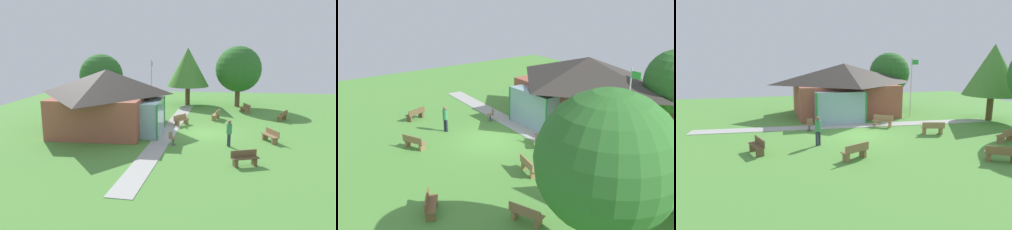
{
  "view_description": "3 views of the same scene",
  "coord_description": "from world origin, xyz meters",
  "views": [
    {
      "loc": [
        -23.77,
        -0.23,
        6.41
      ],
      "look_at": [
        0.98,
        2.81,
        1.09
      ],
      "focal_mm": 35.19,
      "sensor_mm": 36.0,
      "label": 1
    },
    {
      "loc": [
        18.29,
        -12.42,
        9.31
      ],
      "look_at": [
        -0.04,
        1.08,
        1.46
      ],
      "focal_mm": 40.6,
      "sensor_mm": 36.0,
      "label": 2
    },
    {
      "loc": [
        -5.74,
        -17.81,
        4.98
      ],
      "look_at": [
        -0.56,
        2.24,
        0.96
      ],
      "focal_mm": 30.98,
      "sensor_mm": 36.0,
      "label": 3
    }
  ],
  "objects": [
    {
      "name": "ground_plane",
      "position": [
        0.0,
        0.0,
        0.0
      ],
      "size": [
        44.0,
        44.0,
        0.0
      ],
      "primitive_type": "plane",
      "color": "#54933D"
    },
    {
      "name": "pavilion",
      "position": [
        0.75,
        7.42,
        2.38
      ],
      "size": [
        9.55,
        8.2,
        4.58
      ],
      "color": "#A35642",
      "rests_on": "ground_plane"
    },
    {
      "name": "footpath",
      "position": [
        0.0,
        2.68,
        0.01
      ],
      "size": [
        22.51,
        2.86,
        0.03
      ],
      "primitive_type": "cube",
      "rotation": [
        0.0,
        0.0,
        -0.07
      ],
      "color": "#ADADA8",
      "rests_on": "ground_plane"
    },
    {
      "name": "flagpole",
      "position": [
        6.16,
        4.98,
        2.81
      ],
      "size": [
        0.64,
        0.08,
        5.05
      ],
      "color": "silver",
      "rests_on": "ground_plane"
    },
    {
      "name": "bench_rear_near_path",
      "position": [
        2.34,
        1.88,
        0.4
      ],
      "size": [
        1.47,
        1.25,
        0.84
      ],
      "rotation": [
        0.0,
        0.0,
        2.5
      ],
      "color": "#9E7A51",
      "rests_on": "ground_plane"
    },
    {
      "name": "bench_mid_left",
      "position": [
        -6.51,
        -2.28,
        0.4
      ],
      "size": [
        0.92,
        1.56,
        0.84
      ],
      "rotation": [
        0.0,
        0.0,
        1.91
      ],
      "color": "brown",
      "rests_on": "ground_plane"
    },
    {
      "name": "bench_lawn_far_right",
      "position": [
        8.04,
        -3.85,
        0.4
      ],
      "size": [
        1.56,
        0.92,
        0.84
      ],
      "rotation": [
        0.0,
        0.0,
        0.34
      ],
      "color": "olive",
      "rests_on": "ground_plane"
    },
    {
      "name": "bench_mid_right",
      "position": [
        4.76,
        -1.0,
        0.4
      ],
      "size": [
        1.56,
        0.81,
        0.84
      ],
      "rotation": [
        0.0,
        0.0,
        6.03
      ],
      "color": "#9E7A51",
      "rests_on": "ground_plane"
    },
    {
      "name": "bench_front_center",
      "position": [
        -1.71,
        -4.49,
        0.4
      ],
      "size": [
        1.55,
        1.01,
        0.84
      ],
      "rotation": [
        0.0,
        0.0,
        0.42
      ],
      "color": "olive",
      "rests_on": "ground_plane"
    },
    {
      "name": "bench_front_right",
      "position": [
        5.05,
        -6.69,
        0.4
      ],
      "size": [
        1.51,
        1.16,
        0.84
      ],
      "rotation": [
        0.0,
        0.0,
        5.74
      ],
      "color": "brown",
      "rests_on": "ground_plane"
    },
    {
      "name": "patio_chair_west",
      "position": [
        -3.14,
        2.02,
        0.42
      ],
      "size": [
        0.57,
        0.57,
        0.86
      ],
      "rotation": [
        0.0,
        0.0,
        2.78
      ],
      "color": "#8C6B4C",
      "rests_on": "ground_plane"
    },
    {
      "name": "visitor_strolling_lawn",
      "position": [
        -3.12,
        -1.63,
        1.02
      ],
      "size": [
        0.34,
        0.34,
        1.74
      ],
      "rotation": [
        0.0,
        0.0,
        0.38
      ],
      "color": "#2D3347",
      "rests_on": "ground_plane"
    },
    {
      "name": "tree_far_east",
      "position": [
        11.37,
        -3.32,
        3.95
      ],
      "size": [
        4.75,
        4.75,
        6.34
      ],
      "color": "brown",
      "rests_on": "ground_plane"
    }
  ]
}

